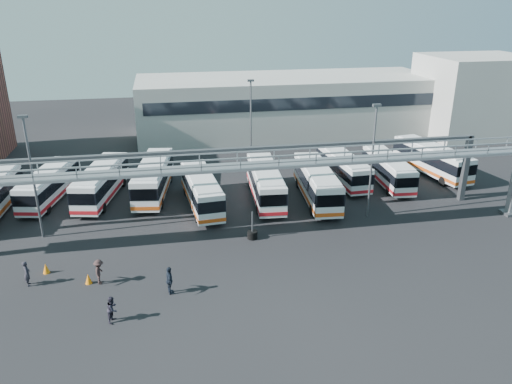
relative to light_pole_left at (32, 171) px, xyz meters
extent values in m
plane|color=black|center=(16.00, -8.00, -5.73)|extent=(140.00, 140.00, 0.00)
cube|color=#4C4F54|center=(41.00, -3.00, -5.60)|extent=(1.40, 1.40, 0.25)
cube|color=#999CA1|center=(16.00, -3.00, 0.37)|extent=(50.00, 1.80, 0.22)
cube|color=#999CA1|center=(16.00, -3.85, 1.32)|extent=(50.00, 0.10, 0.10)
cube|color=#999CA1|center=(16.00, -2.15, 1.32)|extent=(50.00, 0.10, 0.10)
cube|color=#4C4F54|center=(16.00, 1.00, 0.57)|extent=(45.00, 0.50, 0.35)
cube|color=#9E9E99|center=(28.00, 30.00, -1.73)|extent=(42.00, 14.00, 8.00)
cube|color=#B2B2AD|center=(54.00, 24.00, -0.23)|extent=(14.00, 12.00, 11.00)
cylinder|color=#4C4F54|center=(0.00, 0.00, -0.73)|extent=(0.18, 0.18, 10.00)
cube|color=#4C4F54|center=(0.00, 0.00, 4.37)|extent=(0.70, 0.35, 0.22)
cylinder|color=#4C4F54|center=(28.00, -1.00, -0.73)|extent=(0.18, 0.18, 10.00)
cube|color=#4C4F54|center=(28.00, -1.00, 4.37)|extent=(0.70, 0.35, 0.22)
cylinder|color=#4C4F54|center=(20.00, 14.00, -0.73)|extent=(0.18, 0.18, 10.00)
cube|color=#4C4F54|center=(20.00, 14.00, 4.37)|extent=(0.70, 0.35, 0.22)
cylinder|color=black|center=(-4.00, 8.86, -5.23)|extent=(0.36, 1.02, 1.00)
cube|color=silver|center=(-0.85, 8.25, -4.05)|extent=(4.31, 10.36, 2.53)
cube|color=black|center=(-0.85, 8.25, -3.75)|extent=(4.38, 10.43, 1.01)
cube|color=red|center=(-0.85, 8.25, -4.95)|extent=(4.37, 10.42, 0.32)
cube|color=silver|center=(-0.85, 8.25, -2.71)|extent=(3.88, 9.32, 0.15)
cylinder|color=black|center=(-2.52, 5.30, -5.27)|extent=(0.46, 0.96, 0.92)
cylinder|color=black|center=(-0.50, 4.88, -5.27)|extent=(0.46, 0.96, 0.92)
cylinder|color=black|center=(-1.20, 11.63, -5.27)|extent=(0.46, 0.96, 0.92)
cylinder|color=black|center=(0.82, 11.21, -5.27)|extent=(0.46, 0.96, 0.92)
cube|color=silver|center=(4.08, 7.79, -3.94)|extent=(4.59, 11.02, 2.69)
cube|color=black|center=(4.08, 7.79, -3.63)|extent=(4.67, 11.09, 1.08)
cube|color=red|center=(4.08, 7.79, -4.90)|extent=(4.65, 11.08, 0.34)
cube|color=silver|center=(4.08, 7.79, -2.52)|extent=(4.13, 9.92, 0.16)
cylinder|color=black|center=(2.30, 4.64, -5.24)|extent=(0.49, 1.02, 0.98)
cylinder|color=black|center=(4.46, 4.19, -5.24)|extent=(0.49, 1.02, 0.98)
cylinder|color=black|center=(3.71, 11.38, -5.24)|extent=(0.49, 1.02, 0.98)
cylinder|color=black|center=(5.87, 10.93, -5.24)|extent=(0.49, 1.02, 0.98)
cube|color=silver|center=(9.09, 7.92, -3.88)|extent=(4.15, 11.37, 2.78)
cube|color=black|center=(9.09, 7.92, -3.55)|extent=(4.22, 11.44, 1.11)
cube|color=#C94A12|center=(9.09, 7.92, -4.87)|extent=(4.21, 11.43, 0.35)
cube|color=silver|center=(9.09, 7.92, -2.41)|extent=(3.74, 10.24, 0.16)
cylinder|color=black|center=(7.43, 4.57, -5.22)|extent=(0.45, 1.05, 1.01)
cylinder|color=black|center=(9.69, 4.23, -5.22)|extent=(0.45, 1.05, 1.01)
cylinder|color=black|center=(8.49, 11.61, -5.22)|extent=(0.45, 1.05, 1.01)
cylinder|color=black|center=(10.75, 11.27, -5.22)|extent=(0.45, 1.05, 1.01)
cube|color=silver|center=(13.49, 3.97, -4.01)|extent=(3.25, 10.54, 2.59)
cube|color=black|center=(13.49, 3.97, -3.70)|extent=(3.31, 10.61, 1.04)
cube|color=#C94A12|center=(13.49, 3.97, -4.93)|extent=(3.30, 10.60, 0.33)
cube|color=silver|center=(13.49, 3.97, -2.63)|extent=(2.92, 9.49, 0.15)
cylinder|color=black|center=(12.72, 0.57, -5.26)|extent=(0.36, 0.96, 0.94)
cylinder|color=black|center=(14.83, 0.76, -5.26)|extent=(0.36, 0.96, 0.94)
cylinder|color=black|center=(12.14, 7.19, -5.26)|extent=(0.36, 0.96, 0.94)
cylinder|color=black|center=(14.25, 7.37, -5.26)|extent=(0.36, 0.96, 0.94)
cube|color=silver|center=(19.71, 4.55, -3.93)|extent=(3.21, 10.96, 2.70)
cube|color=black|center=(19.71, 4.55, -3.61)|extent=(3.27, 11.03, 1.08)
cube|color=red|center=(19.71, 4.55, -4.89)|extent=(3.26, 11.02, 0.34)
cube|color=silver|center=(19.71, 4.55, -2.50)|extent=(2.89, 9.87, 0.16)
cylinder|color=black|center=(18.36, 1.18, -5.24)|extent=(0.36, 1.00, 0.98)
cylinder|color=black|center=(20.57, 1.02, -5.24)|extent=(0.36, 1.00, 0.98)
cylinder|color=black|center=(18.84, 8.08, -5.24)|extent=(0.36, 1.00, 0.98)
cylinder|color=black|center=(21.06, 7.93, -5.24)|extent=(0.36, 1.00, 0.98)
cube|color=silver|center=(24.56, 3.52, -3.90)|extent=(3.44, 11.21, 2.76)
cube|color=black|center=(24.56, 3.52, -3.57)|extent=(3.50, 11.28, 1.10)
cube|color=#C94A12|center=(24.56, 3.52, -4.87)|extent=(3.49, 11.27, 0.35)
cube|color=silver|center=(24.56, 3.52, -2.44)|extent=(3.09, 10.09, 0.16)
cylinder|color=black|center=(23.13, 0.10, -5.23)|extent=(0.39, 1.03, 1.00)
cylinder|color=black|center=(25.39, -0.10, -5.23)|extent=(0.39, 1.03, 1.00)
cylinder|color=black|center=(23.73, 7.14, -5.23)|extent=(0.39, 1.03, 1.00)
cylinder|color=black|center=(25.99, 6.94, -5.23)|extent=(0.39, 1.03, 1.00)
cube|color=silver|center=(28.80, 7.89, -4.05)|extent=(2.70, 10.22, 2.53)
cube|color=black|center=(28.80, 7.89, -3.75)|extent=(2.76, 10.28, 1.01)
cube|color=red|center=(28.80, 7.89, -4.94)|extent=(2.75, 10.27, 0.32)
cube|color=silver|center=(28.80, 7.89, -2.70)|extent=(2.43, 9.20, 0.15)
cylinder|color=black|center=(27.89, 4.61, -5.27)|extent=(0.31, 0.93, 0.92)
cylinder|color=black|center=(29.96, 4.69, -5.27)|extent=(0.31, 0.93, 0.92)
cylinder|color=black|center=(27.64, 11.09, -5.27)|extent=(0.31, 0.93, 0.92)
cylinder|color=black|center=(29.70, 11.17, -5.27)|extent=(0.31, 0.93, 0.92)
cube|color=silver|center=(33.26, 6.49, -4.08)|extent=(2.89, 10.07, 2.49)
cube|color=black|center=(33.26, 6.49, -3.78)|extent=(2.95, 10.14, 0.99)
cube|color=red|center=(33.26, 6.49, -4.96)|extent=(2.94, 10.12, 0.32)
cube|color=silver|center=(33.26, 6.49, -2.76)|extent=(2.60, 9.06, 0.14)
cylinder|color=black|center=(32.05, 3.38, -5.28)|extent=(0.33, 0.92, 0.90)
cylinder|color=black|center=(34.07, 3.25, -5.28)|extent=(0.33, 0.92, 0.90)
cylinder|color=black|center=(32.46, 9.73, -5.28)|extent=(0.33, 0.92, 0.90)
cylinder|color=black|center=(34.47, 9.61, -5.28)|extent=(0.33, 0.92, 0.90)
cube|color=silver|center=(39.36, 8.51, -3.93)|extent=(4.21, 11.10, 2.71)
cube|color=black|center=(39.36, 8.51, -3.61)|extent=(4.27, 11.17, 1.08)
cube|color=#C94A12|center=(39.36, 8.51, -4.89)|extent=(4.26, 11.16, 0.35)
cube|color=silver|center=(39.36, 8.51, -2.49)|extent=(3.78, 9.99, 0.16)
cylinder|color=black|center=(38.83, 4.91, -5.23)|extent=(0.45, 1.02, 0.99)
cylinder|color=black|center=(41.02, 5.27, -5.23)|extent=(0.45, 1.02, 0.99)
cylinder|color=black|center=(37.69, 11.76, -5.23)|extent=(0.45, 1.02, 0.99)
cylinder|color=black|center=(39.89, 12.12, -5.23)|extent=(0.45, 1.02, 0.99)
imported|color=#232129|center=(0.56, -7.64, -4.81)|extent=(0.58, 0.75, 1.84)
imported|color=#211E2A|center=(6.61, -12.94, -4.87)|extent=(0.89, 1.00, 1.72)
imported|color=#302020|center=(5.40, -8.34, -4.82)|extent=(0.75, 1.22, 1.82)
imported|color=black|center=(10.10, -10.50, -4.74)|extent=(0.67, 1.22, 1.98)
cone|color=orange|center=(4.59, -8.19, -5.36)|extent=(0.51, 0.51, 0.74)
cone|color=orange|center=(1.43, -6.16, -5.35)|extent=(0.53, 0.53, 0.76)
cylinder|color=black|center=(16.96, -3.50, -5.61)|extent=(0.84, 0.84, 0.20)
cylinder|color=black|center=(16.96, -3.50, -5.39)|extent=(0.84, 0.84, 0.20)
cylinder|color=black|center=(16.96, -3.50, -5.17)|extent=(0.84, 0.84, 0.20)
cylinder|color=#4C4F54|center=(16.96, -3.50, -4.53)|extent=(0.12, 0.12, 2.39)
camera|label=1|loc=(10.42, -39.68, 12.75)|focal=35.00mm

